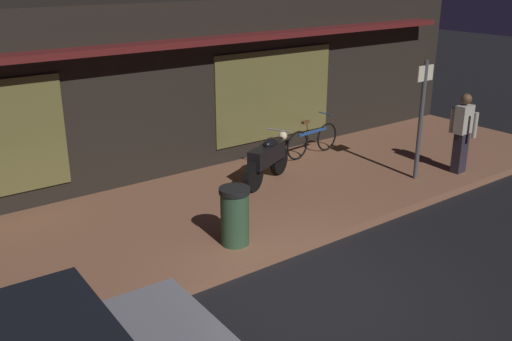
% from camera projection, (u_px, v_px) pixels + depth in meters
% --- Properties ---
extents(ground_plane, '(60.00, 60.00, 0.00)m').
position_uv_depth(ground_plane, '(318.00, 293.00, 7.94)').
color(ground_plane, black).
extents(sidewalk_slab, '(18.00, 4.00, 0.15)m').
position_uv_depth(sidewalk_slab, '(202.00, 216.00, 10.17)').
color(sidewalk_slab, brown).
rests_on(sidewalk_slab, ground_plane).
extents(storefront_building, '(18.00, 3.30, 3.60)m').
position_uv_depth(storefront_building, '(115.00, 88.00, 12.14)').
color(storefront_building, black).
rests_on(storefront_building, ground_plane).
extents(motorcycle, '(1.59, 0.88, 0.97)m').
position_uv_depth(motorcycle, '(268.00, 158.00, 11.42)').
color(motorcycle, black).
rests_on(motorcycle, sidewalk_slab).
extents(bicycle_parked, '(1.65, 0.42, 0.91)m').
position_uv_depth(bicycle_parked, '(312.00, 140.00, 13.09)').
color(bicycle_parked, black).
rests_on(bicycle_parked, sidewalk_slab).
extents(person_bystander, '(0.39, 0.61, 1.67)m').
position_uv_depth(person_bystander, '(462.00, 132.00, 11.83)').
color(person_bystander, '#28232D').
rests_on(person_bystander, sidewalk_slab).
extents(sign_post, '(0.44, 0.09, 2.40)m').
position_uv_depth(sign_post, '(421.00, 113.00, 11.31)').
color(sign_post, '#47474C').
rests_on(sign_post, sidewalk_slab).
extents(trash_bin, '(0.48, 0.48, 0.93)m').
position_uv_depth(trash_bin, '(235.00, 216.00, 8.87)').
color(trash_bin, '#2D4C33').
rests_on(trash_bin, sidewalk_slab).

